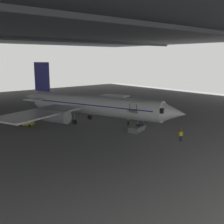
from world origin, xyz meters
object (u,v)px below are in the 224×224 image
Objects in this scene: airplane_main at (91,105)px; traffic_cone_orange at (181,129)px; boarding_stairs at (137,126)px; baggage_tug at (27,123)px; crew_worker_by_stairs at (128,120)px; crew_worker_near_nose at (181,135)px.

airplane_main reaches higher than traffic_cone_orange.
airplane_main reaches higher than boarding_stairs.
crew_worker_by_stairs is at bearing -38.91° from baggage_tug.
boarding_stairs is at bearing -74.09° from airplane_main.
crew_worker_by_stairs is (1.36, 3.41, 0.22)m from boarding_stairs.
boarding_stairs is at bearing -49.94° from baggage_tug.
traffic_cone_orange is (3.75, -7.82, -0.64)m from crew_worker_by_stairs.
airplane_main is 52.64× the size of traffic_cone_orange.
boarding_stairs reaches higher than baggage_tug.
crew_worker_by_stairs reaches higher than baggage_tug.
baggage_tug is at bearing 150.32° from airplane_main.
baggage_tug is at bearing 130.06° from boarding_stairs.
airplane_main is at bearing 105.91° from boarding_stairs.
boarding_stairs is 2.70× the size of crew_worker_by_stairs.
crew_worker_near_nose is (0.49, -7.76, 0.16)m from boarding_stairs.
airplane_main is 6.95m from crew_worker_by_stairs.
crew_worker_near_nose is at bearing -79.75° from airplane_main.
boarding_stairs is at bearing 93.64° from crew_worker_near_nose.
baggage_tug is (-13.16, 10.62, -0.41)m from crew_worker_by_stairs.
crew_worker_near_nose is 11.21m from crew_worker_by_stairs.
airplane_main reaches higher than crew_worker_by_stairs.
crew_worker_near_nose is 5.74m from traffic_cone_orange.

